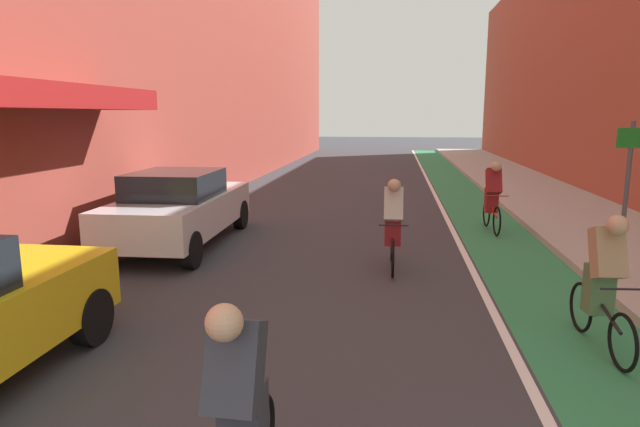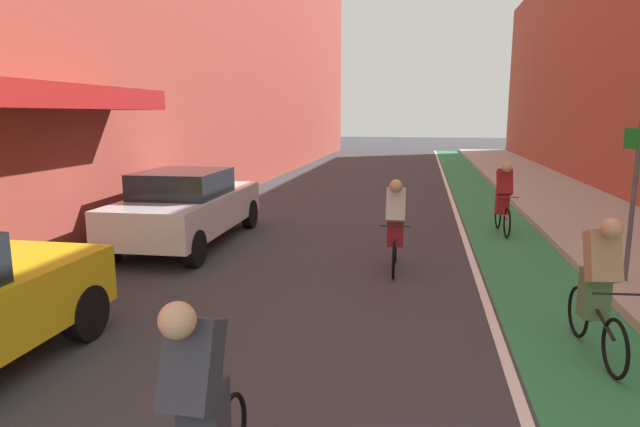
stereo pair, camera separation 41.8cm
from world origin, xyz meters
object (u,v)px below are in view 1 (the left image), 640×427
at_px(cyclist_lead, 238,415).
at_px(cyclist_trailing, 393,221).
at_px(parked_sedan_white, 180,207).
at_px(cyclist_mid, 604,281).
at_px(street_sign_post, 627,185).
at_px(cyclist_far, 493,196).

relative_size(cyclist_lead, cyclist_trailing, 1.01).
xyz_separation_m(parked_sedan_white, cyclist_mid, (6.64, -4.14, 0.02)).
height_order(parked_sedan_white, cyclist_trailing, cyclist_trailing).
distance_m(cyclist_trailing, street_sign_post, 3.62).
height_order(parked_sedan_white, cyclist_lead, cyclist_lead).
relative_size(cyclist_lead, cyclist_far, 0.98).
distance_m(parked_sedan_white, street_sign_post, 8.01).
bearing_deg(cyclist_lead, cyclist_mid, 44.46).
bearing_deg(cyclist_mid, parked_sedan_white, 148.05).
xyz_separation_m(cyclist_trailing, street_sign_post, (3.52, -0.46, 0.74)).
bearing_deg(cyclist_far, cyclist_lead, -108.22).
bearing_deg(parked_sedan_white, cyclist_mid, -31.95).
bearing_deg(cyclist_lead, street_sign_post, 52.29).
distance_m(cyclist_lead, cyclist_mid, 4.60).
relative_size(parked_sedan_white, street_sign_post, 1.89).
distance_m(parked_sedan_white, cyclist_mid, 7.83).
relative_size(cyclist_mid, cyclist_trailing, 1.00).
bearing_deg(street_sign_post, cyclist_trailing, 172.51).
distance_m(parked_sedan_white, cyclist_far, 6.92).
xyz_separation_m(parked_sedan_white, cyclist_far, (6.53, 2.27, 0.02)).
xyz_separation_m(parked_sedan_white, cyclist_trailing, (4.30, -1.15, 0.06)).
bearing_deg(cyclist_trailing, cyclist_mid, -51.94).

